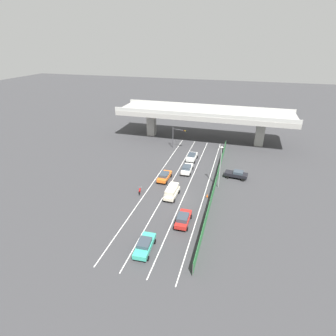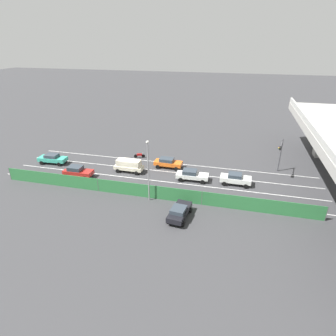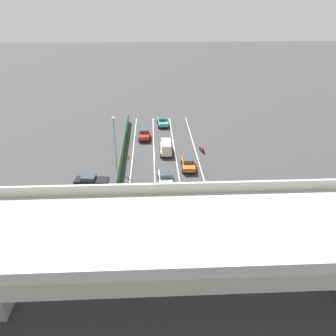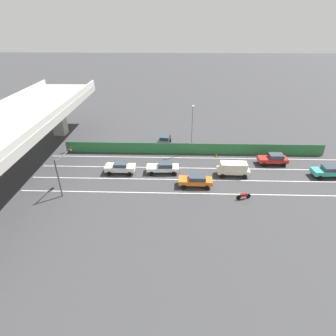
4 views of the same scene
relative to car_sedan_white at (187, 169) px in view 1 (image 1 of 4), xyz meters
The scene contains 18 objects.
ground_plane 9.99m from the car_sedan_white, 91.39° to the right, with size 300.00×300.00×0.00m, color #38383A.
lane_line_left_edge 7.17m from the car_sedan_white, 138.71° to the right, with size 0.14×46.50×0.01m, color silver.
lane_line_mid_left 5.16m from the car_sedan_white, 112.47° to the right, with size 0.14×46.50×0.01m, color silver.
lane_line_mid_right 4.99m from the car_sedan_white, 72.71° to the right, with size 0.14×46.50×0.01m, color silver.
lane_line_right_edge 6.82m from the car_sedan_white, 43.98° to the right, with size 0.14×46.50×0.01m, color silver.
elevated_overpass 21.40m from the car_sedan_white, 90.67° to the left, with size 45.77×10.54×8.63m.
green_fence 7.91m from the car_sedan_white, 36.39° to the right, with size 0.10×42.60×1.88m.
car_sedan_white is the anchor object (origin of this frame).
car_van_cream 10.01m from the car_sedan_white, 92.76° to the right, with size 2.02×4.56×1.99m.
car_sedan_red 17.08m from the car_sedan_white, 79.48° to the right, with size 2.03×4.39×1.71m.
car_taxi_orange 5.70m from the car_sedan_white, 127.96° to the right, with size 2.04×4.49×1.60m.
car_hatchback_white 6.27m from the car_sedan_white, 92.35° to the left, with size 2.07×4.33×1.67m.
car_taxi_teal 23.56m from the car_sedan_white, 91.00° to the right, with size 2.20×4.74×1.61m.
motorcycle 12.12m from the car_sedan_white, 121.47° to the right, with size 0.74×1.91×0.93m.
parked_sedan_dark 9.90m from the car_sedan_white, ahead, with size 4.53×2.39×1.57m.
traffic_light 13.67m from the car_sedan_white, 112.46° to the left, with size 3.85×1.09×5.28m.
street_lamp 9.05m from the car_sedan_white, 32.12° to the right, with size 0.60×0.36×8.09m.
traffic_cone 9.97m from the car_sedan_white, 56.90° to the right, with size 0.47×0.47×0.66m.
Camera 1 is at (10.06, -38.13, 24.81)m, focal length 28.39 mm.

